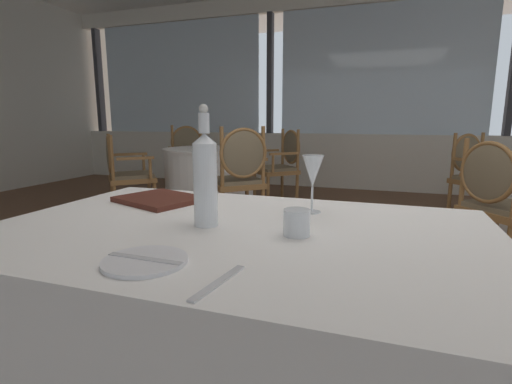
# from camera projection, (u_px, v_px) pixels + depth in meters

# --- Properties ---
(ground_plane) EXTENTS (14.14, 14.14, 0.00)m
(ground_plane) POSITION_uv_depth(u_px,v_px,m) (347.00, 315.00, 2.12)
(ground_plane) COLOR brown
(window_wall_far) EXTENTS (10.73, 0.14, 2.96)m
(window_wall_far) POSITION_uv_depth(u_px,v_px,m) (378.00, 112.00, 5.69)
(window_wall_far) COLOR silver
(window_wall_far) RESTS_ON ground_plane
(foreground_table) EXTENTS (1.54, 1.00, 0.74)m
(foreground_table) POSITION_uv_depth(u_px,v_px,m) (238.00, 337.00, 1.24)
(foreground_table) COLOR white
(foreground_table) RESTS_ON ground_plane
(side_plate) EXTENTS (0.20, 0.20, 0.01)m
(side_plate) POSITION_uv_depth(u_px,v_px,m) (145.00, 261.00, 0.88)
(side_plate) COLOR white
(side_plate) RESTS_ON foreground_table
(butter_knife) EXTENTS (0.19, 0.02, 0.00)m
(butter_knife) POSITION_uv_depth(u_px,v_px,m) (145.00, 259.00, 0.88)
(butter_knife) COLOR silver
(butter_knife) RESTS_ON foreground_table
(dinner_fork) EXTENTS (0.04, 0.19, 0.00)m
(dinner_fork) POSITION_uv_depth(u_px,v_px,m) (218.00, 282.00, 0.77)
(dinner_fork) COLOR silver
(dinner_fork) RESTS_ON foreground_table
(water_bottle) EXTENTS (0.07, 0.07, 0.37)m
(water_bottle) POSITION_uv_depth(u_px,v_px,m) (205.00, 177.00, 1.17)
(water_bottle) COLOR white
(water_bottle) RESTS_ON foreground_table
(wine_glass) EXTENTS (0.08, 0.08, 0.20)m
(wine_glass) POSITION_uv_depth(u_px,v_px,m) (313.00, 172.00, 1.34)
(wine_glass) COLOR white
(wine_glass) RESTS_ON foreground_table
(water_tumbler) EXTENTS (0.08, 0.08, 0.08)m
(water_tumbler) POSITION_uv_depth(u_px,v_px,m) (297.00, 223.00, 1.08)
(water_tumbler) COLOR white
(water_tumbler) RESTS_ON foreground_table
(menu_book) EXTENTS (0.38, 0.35, 0.02)m
(menu_book) POSITION_uv_depth(u_px,v_px,m) (160.00, 199.00, 1.54)
(menu_book) COLOR #512319
(menu_book) RESTS_ON foreground_table
(dining_chair_0_2) EXTENTS (0.66, 0.65, 0.93)m
(dining_chair_0_2) POSITION_uv_depth(u_px,v_px,m) (475.00, 170.00, 4.05)
(dining_chair_0_2) COLOR olive
(dining_chair_0_2) RESTS_ON ground_plane
(dining_chair_0_3) EXTENTS (0.65, 0.66, 0.94)m
(dining_chair_0_3) POSITION_uv_depth(u_px,v_px,m) (498.00, 196.00, 2.67)
(dining_chair_0_3) COLOR olive
(dining_chair_0_3) RESTS_ON ground_plane
(background_table_1) EXTENTS (1.05, 1.05, 0.74)m
(background_table_1) POSITION_uv_depth(u_px,v_px,m) (210.00, 180.00, 4.46)
(background_table_1) COLOR white
(background_table_1) RESTS_ON ground_plane
(dining_chair_1_0) EXTENTS (0.66, 0.66, 0.92)m
(dining_chair_1_0) POSITION_uv_depth(u_px,v_px,m) (124.00, 170.00, 4.05)
(dining_chair_1_0) COLOR olive
(dining_chair_1_0) RESTS_ON ground_plane
(dining_chair_1_1) EXTENTS (0.66, 0.66, 1.01)m
(dining_chair_1_1) POSITION_uv_depth(u_px,v_px,m) (239.00, 172.00, 3.56)
(dining_chair_1_1) COLOR olive
(dining_chair_1_1) RESTS_ON ground_plane
(dining_chair_1_2) EXTENTS (0.66, 0.66, 0.95)m
(dining_chair_1_2) POSITION_uv_depth(u_px,v_px,m) (282.00, 161.00, 4.80)
(dining_chair_1_2) COLOR olive
(dining_chair_1_2) RESTS_ON ground_plane
(dining_chair_1_3) EXTENTS (0.66, 0.66, 0.99)m
(dining_chair_1_3) POSITION_uv_depth(u_px,v_px,m) (189.00, 155.00, 5.28)
(dining_chair_1_3) COLOR olive
(dining_chair_1_3) RESTS_ON ground_plane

